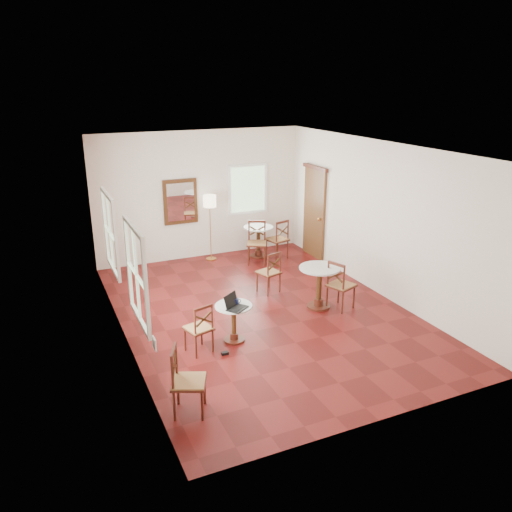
{
  "coord_description": "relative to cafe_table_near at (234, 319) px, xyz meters",
  "views": [
    {
      "loc": [
        -3.63,
        -7.8,
        4.08
      ],
      "look_at": [
        0.0,
        0.3,
        1.0
      ],
      "focal_mm": 35.85,
      "sensor_mm": 36.0,
      "label": 1
    }
  ],
  "objects": [
    {
      "name": "power_adapter",
      "position": [
        -0.3,
        -0.36,
        -0.37
      ],
      "size": [
        0.11,
        0.07,
        0.04
      ],
      "primitive_type": "cube",
      "color": "black",
      "rests_on": "ground"
    },
    {
      "name": "chair_near_a",
      "position": [
        -0.62,
        -0.12,
        0.02
      ],
      "size": [
        0.47,
        0.47,
        0.83
      ],
      "rotation": [
        0.0,
        0.0,
        3.41
      ],
      "color": "#4C1E13",
      "rests_on": "ground"
    },
    {
      "name": "navy_mug",
      "position": [
        0.05,
        0.01,
        0.3
      ],
      "size": [
        0.13,
        0.09,
        0.1
      ],
      "color": "#0F1333",
      "rests_on": "cafe_table_near"
    },
    {
      "name": "room_shell",
      "position": [
        0.83,
        1.08,
        1.49
      ],
      "size": [
        5.02,
        7.02,
        3.01
      ],
      "color": "silver",
      "rests_on": "ground"
    },
    {
      "name": "floor_lamp",
      "position": [
        1.0,
        3.96,
        0.92
      ],
      "size": [
        0.3,
        0.3,
        1.56
      ],
      "color": "#BF8C3F",
      "rests_on": "ground"
    },
    {
      "name": "ground",
      "position": [
        0.89,
        0.81,
        -0.4
      ],
      "size": [
        7.0,
        7.0,
        0.0
      ],
      "primitive_type": "plane",
      "color": "#5A100F",
      "rests_on": "ground"
    },
    {
      "name": "cafe_table_near",
      "position": [
        0.0,
        0.0,
        0.0
      ],
      "size": [
        0.61,
        0.61,
        0.64
      ],
      "color": "#4C1E13",
      "rests_on": "ground"
    },
    {
      "name": "chair_near_b",
      "position": [
        -1.25,
        -1.53,
        0.06
      ],
      "size": [
        0.56,
        0.56,
        0.92
      ],
      "rotation": [
        0.0,
        0.0,
        1.16
      ],
      "color": "#4C1E13",
      "rests_on": "ground"
    },
    {
      "name": "laptop",
      "position": [
        -0.03,
        -0.12,
        0.3
      ],
      "size": [
        0.42,
        0.41,
        0.23
      ],
      "rotation": [
        0.0,
        0.0,
        0.62
      ],
      "color": "black",
      "rests_on": "cafe_table_near"
    },
    {
      "name": "cafe_table_mid",
      "position": [
        1.94,
        0.56,
        0.1
      ],
      "size": [
        0.76,
        0.76,
        0.81
      ],
      "color": "#4C1E13",
      "rests_on": "ground"
    },
    {
      "name": "chair_back_a",
      "position": [
        2.48,
        3.38,
        0.08
      ],
      "size": [
        0.54,
        0.54,
        0.96
      ],
      "rotation": [
        0.0,
        0.0,
        3.41
      ],
      "color": "#4C1E13",
      "rests_on": "ground"
    },
    {
      "name": "mouse",
      "position": [
        0.06,
        0.09,
        0.26
      ],
      "size": [
        0.12,
        0.09,
        0.04
      ],
      "primitive_type": "ellipsoid",
      "rotation": [
        0.0,
        0.0,
        -0.22
      ],
      "color": "black",
      "rests_on": "cafe_table_near"
    },
    {
      "name": "chair_mid_b",
      "position": [
        2.27,
        0.36,
        0.08
      ],
      "size": [
        0.56,
        0.56,
        0.95
      ],
      "rotation": [
        0.0,
        0.0,
        1.92
      ],
      "color": "#4C1E13",
      "rests_on": "ground"
    },
    {
      "name": "water_glass",
      "position": [
        -0.12,
        -0.03,
        0.29
      ],
      "size": [
        0.05,
        0.05,
        0.09
      ],
      "primitive_type": "cylinder",
      "color": "white",
      "rests_on": "cafe_table_near"
    },
    {
      "name": "chair_back_b",
      "position": [
        1.9,
        3.31,
        0.09
      ],
      "size": [
        0.6,
        0.6,
        0.98
      ],
      "rotation": [
        0.0,
        0.0,
        -0.45
      ],
      "color": "#4C1E13",
      "rests_on": "ground"
    },
    {
      "name": "chair_mid_a",
      "position": [
        1.4,
        1.6,
        0.03
      ],
      "size": [
        0.5,
        0.5,
        0.86
      ],
      "rotation": [
        0.0,
        0.0,
        3.43
      ],
      "color": "#4C1E13",
      "rests_on": "ground"
    },
    {
      "name": "cafe_table_back",
      "position": [
        2.11,
        3.68,
        0.07
      ],
      "size": [
        0.71,
        0.71,
        0.75
      ],
      "color": "#4C1E13",
      "rests_on": "ground"
    }
  ]
}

